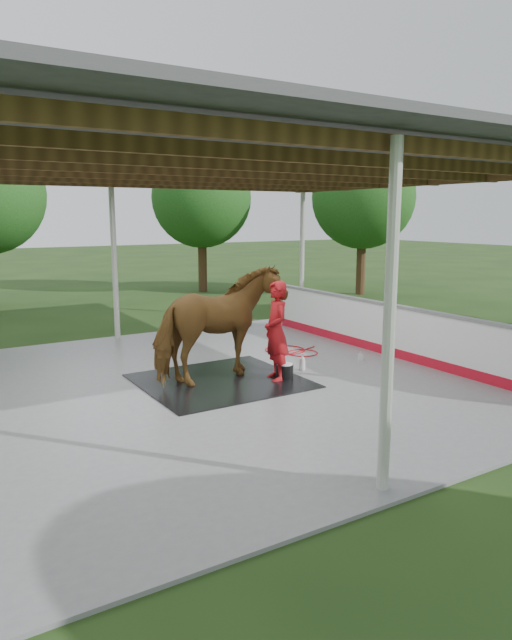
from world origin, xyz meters
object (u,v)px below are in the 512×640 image
dasher_board (386,330)px  wash_bucket (285,371)px  horse (220,325)px  handler (276,331)px

dasher_board → wash_bucket: bearing=-170.6°
horse → wash_bucket: (1.10, -0.52, -0.92)m
dasher_board → wash_bucket: dasher_board is taller
dasher_board → handler: (-3.23, -0.45, 0.39)m
horse → handler: size_ratio=1.34×
wash_bucket → horse: bearing=154.7°
handler → wash_bucket: 0.80m
dasher_board → horse: horse is taller
horse → wash_bucket: bearing=-125.6°
dasher_board → handler: handler is taller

